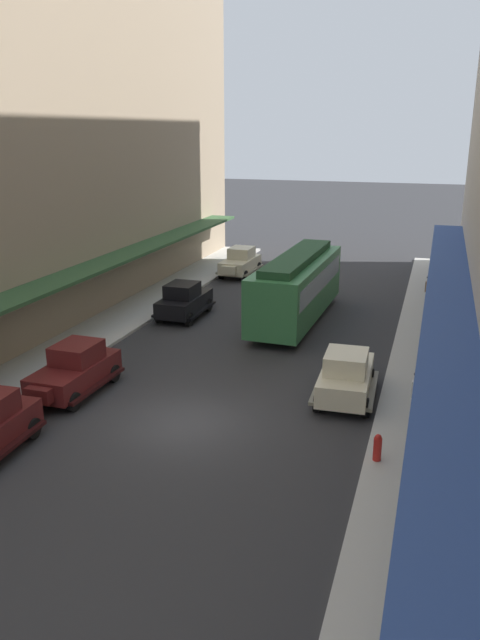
% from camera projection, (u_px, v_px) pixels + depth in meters
% --- Properties ---
extents(ground_plane, '(200.00, 200.00, 0.00)m').
position_uv_depth(ground_plane, '(185.00, 422.00, 20.49)').
color(ground_plane, '#2D2D30').
extents(sidewalk_right, '(3.00, 60.00, 0.15)m').
position_uv_depth(sidewalk_right, '(419.00, 455.00, 18.27)').
color(sidewalk_right, '#B7B5AD').
rests_on(sidewalk_right, ground).
extents(parked_car_0, '(2.26, 4.30, 1.84)m').
position_uv_depth(parked_car_0, '(240.00, 261.00, 40.84)').
color(parked_car_0, beige).
rests_on(parked_car_0, ground).
extents(parked_car_1, '(2.20, 4.28, 1.84)m').
position_uv_depth(parked_car_1, '(75.00, 368.00, 22.58)').
color(parked_car_1, '#591919').
rests_on(parked_car_1, ground).
extents(parked_car_2, '(2.15, 4.26, 1.84)m').
position_uv_depth(parked_car_2, '(184.00, 299.00, 31.72)').
color(parked_car_2, black).
rests_on(parked_car_2, ground).
extents(parked_car_4, '(2.28, 4.31, 1.84)m').
position_uv_depth(parked_car_4, '(346.00, 374.00, 22.05)').
color(parked_car_4, beige).
rests_on(parked_car_4, ground).
extents(streetcar, '(2.79, 9.67, 3.46)m').
position_uv_depth(streetcar, '(297.00, 285.00, 30.75)').
color(streetcar, '#33723F').
rests_on(streetcar, ground).
extents(fire_hydrant, '(0.24, 0.24, 0.82)m').
position_uv_depth(fire_hydrant, '(378.00, 447.00, 17.76)').
color(fire_hydrant, '#B21E19').
rests_on(fire_hydrant, sidewalk_right).
extents(pedestrian_0, '(0.36, 0.28, 1.67)m').
position_uv_depth(pedestrian_0, '(430.00, 355.00, 23.71)').
color(pedestrian_0, '#2D2D33').
rests_on(pedestrian_0, sidewalk_right).
extents(pedestrian_1, '(0.36, 0.28, 1.67)m').
position_uv_depth(pedestrian_1, '(416.00, 397.00, 20.00)').
color(pedestrian_1, '#2D2D33').
rests_on(pedestrian_1, sidewalk_right).
extents(pedestrian_2, '(0.36, 0.28, 1.67)m').
position_uv_depth(pedestrian_2, '(428.00, 292.00, 32.94)').
color(pedestrian_2, '#2D2D33').
rests_on(pedestrian_2, sidewalk_right).
extents(pedestrian_3, '(0.36, 0.24, 1.64)m').
position_uv_depth(pedestrian_3, '(434.00, 418.00, 18.62)').
color(pedestrian_3, '#4C4238').
rests_on(pedestrian_3, sidewalk_right).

